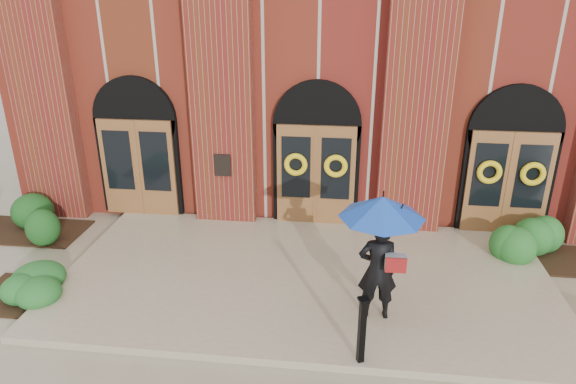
# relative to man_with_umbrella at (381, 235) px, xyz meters

# --- Properties ---
(ground) EXTENTS (90.00, 90.00, 0.00)m
(ground) POSITION_rel_man_with_umbrella_xyz_m (-1.36, 1.09, -1.79)
(ground) COLOR gray
(ground) RESTS_ON ground
(landing) EXTENTS (10.00, 5.30, 0.15)m
(landing) POSITION_rel_man_with_umbrella_xyz_m (-1.36, 1.24, -1.71)
(landing) COLOR tan
(landing) RESTS_ON ground
(church_building) EXTENTS (16.20, 12.53, 7.00)m
(church_building) POSITION_rel_man_with_umbrella_xyz_m (-1.36, 9.88, 1.72)
(church_building) COLOR maroon
(church_building) RESTS_ON ground
(man_with_umbrella) EXTENTS (1.57, 1.57, 2.34)m
(man_with_umbrella) POSITION_rel_man_with_umbrella_xyz_m (0.00, 0.00, 0.00)
(man_with_umbrella) COLOR black
(man_with_umbrella) RESTS_ON landing
(metal_post) EXTENTS (0.21, 0.21, 1.17)m
(metal_post) POSITION_rel_man_with_umbrella_xyz_m (-0.27, -1.26, -1.02)
(metal_post) COLOR black
(metal_post) RESTS_ON landing
(hedge_wall_left) EXTENTS (3.21, 1.29, 0.82)m
(hedge_wall_left) POSITION_rel_man_with_umbrella_xyz_m (-8.81, 2.67, -1.37)
(hedge_wall_left) COLOR #174416
(hedge_wall_left) RESTS_ON ground
(hedge_wall_right) EXTENTS (3.12, 1.25, 0.80)m
(hedge_wall_right) POSITION_rel_man_with_umbrella_xyz_m (3.84, 2.74, -1.39)
(hedge_wall_right) COLOR #1F5A20
(hedge_wall_right) RESTS_ON ground
(hedge_front_left) EXTENTS (1.45, 1.25, 0.51)m
(hedge_front_left) POSITION_rel_man_with_umbrella_xyz_m (-6.93, 0.01, -1.53)
(hedge_front_left) COLOR #1E5921
(hedge_front_left) RESTS_ON ground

